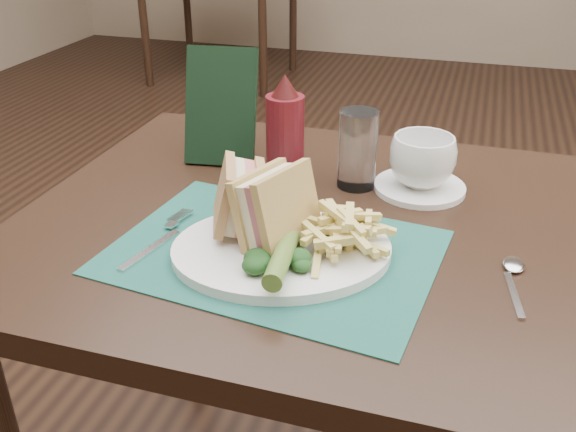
# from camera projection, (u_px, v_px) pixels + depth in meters

# --- Properties ---
(floor) EXTENTS (7.00, 7.00, 0.00)m
(floor) POSITION_uv_depth(u_px,v_px,m) (358.00, 376.00, 1.75)
(floor) COLOR black
(floor) RESTS_ON ground
(wall_back) EXTENTS (6.00, 0.00, 6.00)m
(wall_back) POSITION_uv_depth(u_px,v_px,m) (453.00, 61.00, 4.71)
(wall_back) COLOR gray
(wall_back) RESTS_ON ground
(table_main) EXTENTS (0.90, 0.75, 0.75)m
(table_main) POSITION_uv_depth(u_px,v_px,m) (313.00, 400.00, 1.16)
(table_main) COLOR black
(table_main) RESTS_ON ground
(table_bg_left) EXTENTS (0.90, 0.75, 0.75)m
(table_bg_left) POSITION_uv_depth(u_px,v_px,m) (222.00, 20.00, 4.15)
(table_bg_left) COLOR black
(table_bg_left) RESTS_ON ground
(placemat) EXTENTS (0.47, 0.36, 0.00)m
(placemat) POSITION_uv_depth(u_px,v_px,m) (274.00, 252.00, 0.89)
(placemat) COLOR #195045
(placemat) RESTS_ON table_main
(plate) EXTENTS (0.37, 0.33, 0.01)m
(plate) POSITION_uv_depth(u_px,v_px,m) (282.00, 250.00, 0.88)
(plate) COLOR white
(plate) RESTS_ON placemat
(sandwich_half_a) EXTENTS (0.11, 0.12, 0.10)m
(sandwich_half_a) POSITION_uv_depth(u_px,v_px,m) (224.00, 198.00, 0.89)
(sandwich_half_a) COLOR tan
(sandwich_half_a) RESTS_ON plate
(sandwich_half_b) EXTENTS (0.11, 0.13, 0.11)m
(sandwich_half_b) POSITION_uv_depth(u_px,v_px,m) (264.00, 202.00, 0.87)
(sandwich_half_b) COLOR tan
(sandwich_half_b) RESTS_ON plate
(kale_garnish) EXTENTS (0.11, 0.08, 0.03)m
(kale_garnish) POSITION_uv_depth(u_px,v_px,m) (276.00, 259.00, 0.82)
(kale_garnish) COLOR black
(kale_garnish) RESTS_ON plate
(pickle_spear) EXTENTS (0.04, 0.12, 0.03)m
(pickle_spear) POSITION_uv_depth(u_px,v_px,m) (282.00, 258.00, 0.80)
(pickle_spear) COLOR #4C6C29
(pickle_spear) RESTS_ON plate
(fries_pile) EXTENTS (0.18, 0.20, 0.06)m
(fries_pile) POSITION_uv_depth(u_px,v_px,m) (342.00, 226.00, 0.86)
(fries_pile) COLOR #D9C66C
(fries_pile) RESTS_ON plate
(fork) EXTENTS (0.07, 0.17, 0.01)m
(fork) POSITION_uv_depth(u_px,v_px,m) (160.00, 237.00, 0.91)
(fork) COLOR silver
(fork) RESTS_ON placemat
(spoon) EXTENTS (0.06, 0.15, 0.01)m
(spoon) POSITION_uv_depth(u_px,v_px,m) (514.00, 282.00, 0.82)
(spoon) COLOR silver
(spoon) RESTS_ON table_main
(saucer) EXTENTS (0.19, 0.19, 0.01)m
(saucer) POSITION_uv_depth(u_px,v_px,m) (419.00, 187.00, 1.06)
(saucer) COLOR white
(saucer) RESTS_ON table_main
(coffee_cup) EXTENTS (0.14, 0.14, 0.08)m
(coffee_cup) POSITION_uv_depth(u_px,v_px,m) (422.00, 161.00, 1.04)
(coffee_cup) COLOR white
(coffee_cup) RESTS_ON saucer
(drinking_glass) EXTENTS (0.08, 0.08, 0.13)m
(drinking_glass) POSITION_uv_depth(u_px,v_px,m) (358.00, 150.00, 1.05)
(drinking_glass) COLOR silver
(drinking_glass) RESTS_ON table_main
(ketchup_bottle) EXTENTS (0.08, 0.08, 0.19)m
(ketchup_bottle) POSITION_uv_depth(u_px,v_px,m) (285.00, 130.00, 1.05)
(ketchup_bottle) COLOR #510D13
(ketchup_bottle) RESTS_ON table_main
(check_presenter) EXTENTS (0.14, 0.09, 0.20)m
(check_presenter) POSITION_uv_depth(u_px,v_px,m) (221.00, 107.00, 1.13)
(check_presenter) COLOR black
(check_presenter) RESTS_ON table_main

